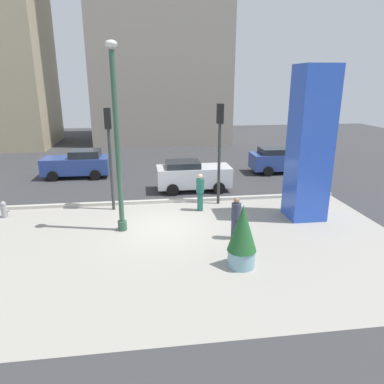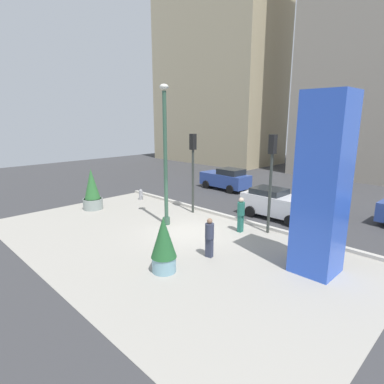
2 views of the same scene
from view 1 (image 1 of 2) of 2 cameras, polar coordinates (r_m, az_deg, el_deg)
ground_plane at (r=18.64m, az=-5.23°, el=-0.86°), size 60.00×60.00×0.00m
plaza_pavement at (r=13.08m, az=-3.96°, el=-9.02°), size 18.00×10.00×0.02m
curb_strip at (r=17.78m, az=-5.10°, el=-1.50°), size 18.00×0.24×0.16m
lamp_post at (r=13.86m, az=-11.83°, el=7.41°), size 0.44×0.44×7.16m
art_pillar_blue at (r=15.90m, az=18.29°, el=7.14°), size 1.50×1.50×6.45m
potted_plant_curbside at (r=11.55m, az=8.01°, el=-6.96°), size 0.94×0.94×2.12m
fire_hydrant at (r=17.81m, az=-27.81°, el=-2.49°), size 0.36×0.26×0.75m
traffic_light_corner at (r=16.93m, az=4.42°, el=8.52°), size 0.28×0.42×4.81m
traffic_light_far_side at (r=16.46m, az=-13.06°, el=7.66°), size 0.28×0.42×4.68m
car_passing_lane at (r=19.57m, az=0.10°, el=2.69°), size 4.01×1.94×1.65m
car_intersection at (r=23.43m, az=-17.79°, el=4.31°), size 4.07×2.00×1.71m
car_curb_west at (r=24.27m, az=14.38°, el=4.99°), size 4.43×2.04×1.64m
pedestrian_on_sidewalk at (r=13.57m, az=7.04°, el=-3.87°), size 0.42×0.42×1.66m
pedestrian_crossing at (r=16.41m, az=1.31°, el=0.28°), size 0.38×0.38×1.77m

